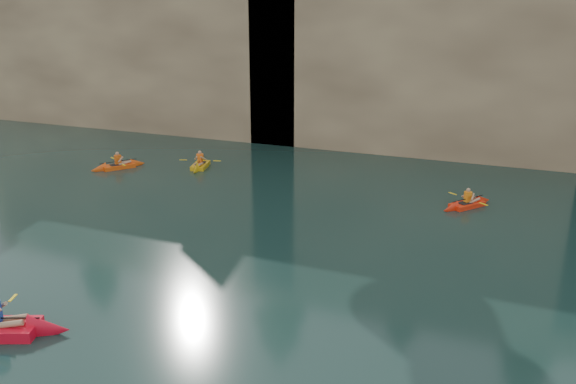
% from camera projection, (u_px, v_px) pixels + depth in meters
% --- Properties ---
extents(ground, '(160.00, 160.00, 0.00)m').
position_uv_depth(ground, '(231.00, 352.00, 13.74)').
color(ground, black).
rests_on(ground, ground).
extents(cliff, '(70.00, 16.00, 12.00)m').
position_uv_depth(cliff, '(436.00, 44.00, 38.33)').
color(cliff, tan).
rests_on(cliff, ground).
extents(cliff_slab_west, '(26.00, 2.40, 10.56)m').
position_uv_depth(cliff_slab_west, '(129.00, 54.00, 39.38)').
color(cliff_slab_west, tan).
rests_on(cliff_slab_west, ground).
extents(cliff_slab_center, '(24.00, 2.40, 11.40)m').
position_uv_depth(cliff_slab_center, '(452.00, 56.00, 31.18)').
color(cliff_slab_center, tan).
rests_on(cliff_slab_center, ground).
extents(sea_cave_west, '(4.50, 1.00, 4.00)m').
position_uv_depth(sea_cave_west, '(151.00, 104.00, 39.06)').
color(sea_cave_west, black).
rests_on(sea_cave_west, ground).
extents(sea_cave_center, '(3.50, 1.00, 3.20)m').
position_uv_depth(sea_cave_center, '(343.00, 124.00, 34.04)').
color(sea_cave_center, black).
rests_on(sea_cave_center, ground).
extents(kayaker_orange, '(2.18, 2.86, 1.13)m').
position_uv_depth(kayaker_orange, '(118.00, 166.00, 30.20)').
color(kayaker_orange, '#F04E0F').
rests_on(kayaker_orange, ground).
extents(kayaker_red_far, '(2.19, 2.70, 1.05)m').
position_uv_depth(kayaker_red_far, '(467.00, 204.00, 24.13)').
color(kayaker_red_far, red).
rests_on(kayaker_red_far, ground).
extents(kayaker_yellow, '(2.22, 2.90, 1.16)m').
position_uv_depth(kayaker_yellow, '(200.00, 165.00, 30.38)').
color(kayaker_yellow, gold).
rests_on(kayaker_yellow, ground).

